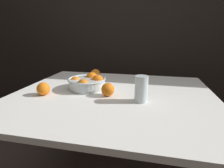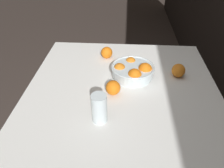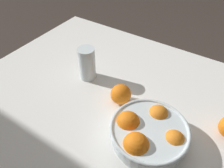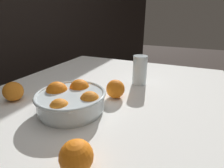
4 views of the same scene
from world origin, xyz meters
name	(u,v)px [view 3 (image 3 of 4)]	position (x,y,z in m)	size (l,w,h in m)	color
dining_table	(110,119)	(0.00, 0.00, 0.67)	(1.25, 1.08, 0.74)	white
fruit_bowl	(148,133)	(-0.19, 0.06, 0.79)	(0.26, 0.26, 0.10)	silver
juice_glass	(87,65)	(0.18, -0.10, 0.81)	(0.07, 0.07, 0.15)	#F4A314
orange_loose_near_bowl	(121,94)	(-0.02, -0.05, 0.78)	(0.08, 0.08, 0.08)	orange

